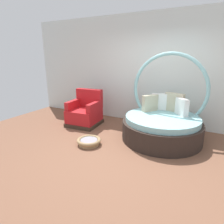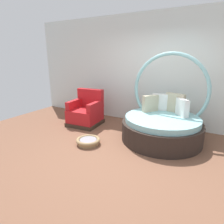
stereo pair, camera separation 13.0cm
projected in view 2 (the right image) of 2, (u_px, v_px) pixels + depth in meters
name	position (u px, v px, depth m)	size (l,w,h in m)	color
ground_plane	(125.00, 155.00, 3.64)	(8.00, 8.00, 0.02)	brown
back_wall	(160.00, 71.00, 4.93)	(8.00, 0.12, 2.89)	silver
round_daybed	(163.00, 123.00, 4.22)	(1.74, 1.74, 1.91)	#2D231E
red_armchair	(86.00, 112.00, 5.18)	(0.86, 0.86, 0.94)	#38281E
pet_basket	(88.00, 141.00, 4.03)	(0.51, 0.51, 0.13)	#9E7F56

